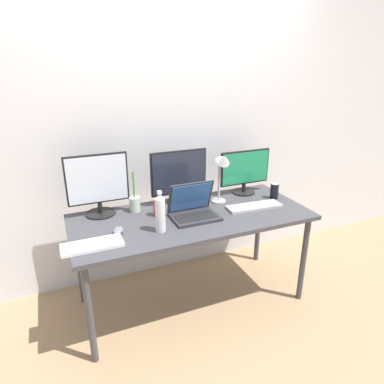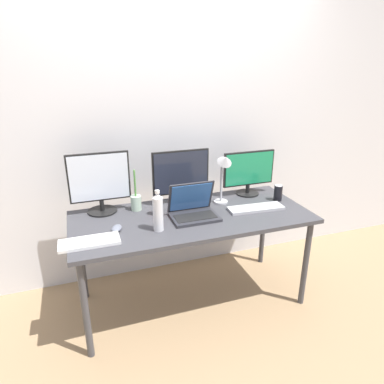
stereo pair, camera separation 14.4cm
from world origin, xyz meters
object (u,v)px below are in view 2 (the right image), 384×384
at_px(work_desk, 192,223).
at_px(mouse_by_keyboard, 117,228).
at_px(keyboard_main, 256,208).
at_px(soda_can_near_keyboard, 158,207).
at_px(keyboard_aux, 89,242).
at_px(monitor_center, 180,176).
at_px(water_bottle, 158,212).
at_px(soda_can_by_laptop, 278,193).
at_px(laptop_silver, 193,209).
at_px(monitor_left, 100,182).
at_px(desk_lamp, 224,170).
at_px(bamboo_vase, 136,202).
at_px(monitor_right, 249,172).

relative_size(work_desk, mouse_by_keyboard, 16.41).
xyz_separation_m(keyboard_main, soda_can_near_keyboard, (-0.72, 0.15, 0.05)).
bearing_deg(keyboard_aux, monitor_center, 31.78).
bearing_deg(mouse_by_keyboard, keyboard_aux, -123.97).
distance_m(work_desk, water_bottle, 0.37).
bearing_deg(mouse_by_keyboard, monitor_center, 53.38).
bearing_deg(soda_can_by_laptop, work_desk, -176.17).
bearing_deg(work_desk, keyboard_aux, -165.58).
bearing_deg(laptop_silver, keyboard_main, -3.97).
relative_size(water_bottle, soda_can_near_keyboard, 2.22).
bearing_deg(monitor_left, laptop_silver, -26.29).
bearing_deg(mouse_by_keyboard, laptop_silver, 26.86).
height_order(mouse_by_keyboard, desk_lamp, desk_lamp).
relative_size(keyboard_main, mouse_by_keyboard, 4.04).
bearing_deg(bamboo_vase, monitor_center, 4.83).
bearing_deg(bamboo_vase, mouse_by_keyboard, -122.02).
distance_m(monitor_right, soda_can_by_laptop, 0.29).
xyz_separation_m(keyboard_main, bamboo_vase, (-0.85, 0.29, 0.05)).
xyz_separation_m(work_desk, keyboard_aux, (-0.73, -0.19, 0.07)).
bearing_deg(monitor_right, keyboard_aux, -161.42).
bearing_deg(soda_can_by_laptop, bamboo_vase, 170.74).
relative_size(laptop_silver, mouse_by_keyboard, 3.15).
relative_size(monitor_left, mouse_by_keyboard, 4.28).
distance_m(keyboard_main, desk_lamp, 0.38).
xyz_separation_m(mouse_by_keyboard, desk_lamp, (0.84, 0.18, 0.27)).
bearing_deg(desk_lamp, monitor_right, 26.45).
bearing_deg(monitor_left, soda_can_near_keyboard, -26.14).
bearing_deg(desk_lamp, soda_can_by_laptop, -7.55).
relative_size(monitor_center, soda_can_near_keyboard, 3.55).
height_order(monitor_left, desk_lamp, monitor_left).
relative_size(monitor_left, keyboard_aux, 1.23).
distance_m(monitor_right, bamboo_vase, 0.95).
xyz_separation_m(work_desk, bamboo_vase, (-0.36, 0.23, 0.12)).
xyz_separation_m(keyboard_aux, soda_can_near_keyboard, (0.50, 0.28, 0.05)).
height_order(monitor_center, keyboard_main, monitor_center).
bearing_deg(soda_can_by_laptop, monitor_right, 128.80).
xyz_separation_m(monitor_left, water_bottle, (0.32, -0.42, -0.10)).
distance_m(work_desk, bamboo_vase, 0.45).
height_order(laptop_silver, keyboard_main, laptop_silver).
distance_m(keyboard_aux, bamboo_vase, 0.56).
relative_size(keyboard_aux, bamboo_vase, 1.17).
distance_m(laptop_silver, soda_can_near_keyboard, 0.25).
relative_size(monitor_center, soda_can_by_laptop, 3.55).
bearing_deg(monitor_right, water_bottle, -155.12).
relative_size(monitor_right, keyboard_main, 1.05).
height_order(keyboard_aux, soda_can_near_keyboard, soda_can_near_keyboard).
relative_size(laptop_silver, desk_lamp, 0.78).
xyz_separation_m(monitor_right, laptop_silver, (-0.59, -0.28, -0.14)).
bearing_deg(soda_can_by_laptop, keyboard_main, -157.20).
height_order(soda_can_near_keyboard, soda_can_by_laptop, same).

